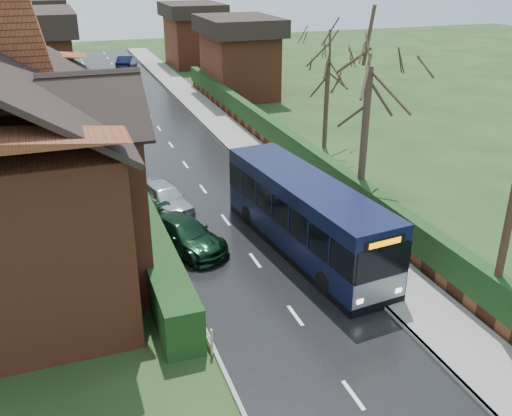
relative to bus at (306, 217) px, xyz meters
name	(u,v)px	position (x,y,z in m)	size (l,w,h in m)	color
ground	(274,286)	(-2.20, -2.19, -1.50)	(140.00, 140.00, 0.00)	#314D21
road	(203,189)	(-2.20, 7.81, -1.49)	(6.00, 100.00, 0.02)	black
pavement	(280,178)	(2.05, 7.81, -1.43)	(2.50, 100.00, 0.14)	slate
kerb_right	(259,181)	(0.85, 7.81, -1.43)	(0.12, 100.00, 0.14)	gray
kerb_left	(144,196)	(-5.25, 7.81, -1.45)	(0.12, 100.00, 0.10)	gray
front_hedge	(142,226)	(-6.10, 2.81, -0.70)	(1.20, 16.00, 1.60)	black
picket_fence	(160,231)	(-5.35, 2.81, -1.05)	(0.10, 16.00, 0.90)	gray
right_wall_hedge	(307,158)	(3.60, 7.81, -0.48)	(0.60, 50.00, 1.80)	brown
bus	(306,217)	(0.00, 0.00, 0.00)	(3.31, 10.13, 3.02)	black
car_silver	(164,197)	(-4.57, 5.81, -0.82)	(1.61, 3.99, 1.36)	silver
car_green	(184,234)	(-4.58, 1.81, -0.86)	(1.79, 4.39, 1.27)	black
car_distant	(127,62)	(-1.01, 43.80, -0.77)	(1.53, 4.40, 1.45)	black
bus_stop_sign	(400,246)	(1.80, -3.92, 0.29)	(0.08, 0.41, 2.72)	slate
telegraph_pole	(509,220)	(3.60, -6.70, 2.23)	(0.35, 0.93, 7.36)	#2F2015
tree_right_near	(371,55)	(3.80, 2.36, 5.77)	(4.50, 4.50, 9.72)	#382B21
tree_right_far	(329,56)	(6.80, 12.16, 4.12)	(3.89, 3.89, 7.52)	#33291E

